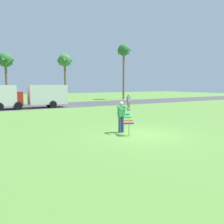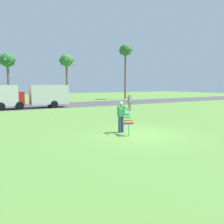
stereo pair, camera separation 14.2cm
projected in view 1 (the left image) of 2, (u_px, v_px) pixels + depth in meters
The scene contains 9 objects.
ground_plane at pixel (140, 134), 12.39m from camera, with size 120.00×120.00×0.00m, color #568438.
road_strip at pixel (44, 106), 29.17m from camera, with size 120.00×8.00×0.01m, color #424247.
person_kite_flyer at pixel (121, 116), 12.79m from camera, with size 0.57×0.67×1.73m.
kite_held at pixel (128, 121), 12.09m from camera, with size 0.60×0.73×1.14m.
parked_truck_red_cab at pixel (40, 96), 26.43m from camera, with size 6.76×2.27×2.62m.
palm_tree_right_near at pixel (5, 62), 33.77m from camera, with size 2.58×2.71×7.34m.
palm_tree_centre_far at pixel (65, 62), 38.40m from camera, with size 2.58×2.71×7.77m.
palm_tree_far_left at pixel (124, 53), 41.68m from camera, with size 2.58×2.71×9.95m.
person_walker_near at pixel (129, 102), 23.63m from camera, with size 0.56×0.27×1.73m.
Camera 1 is at (-7.54, -9.66, 2.66)m, focal length 36.98 mm.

